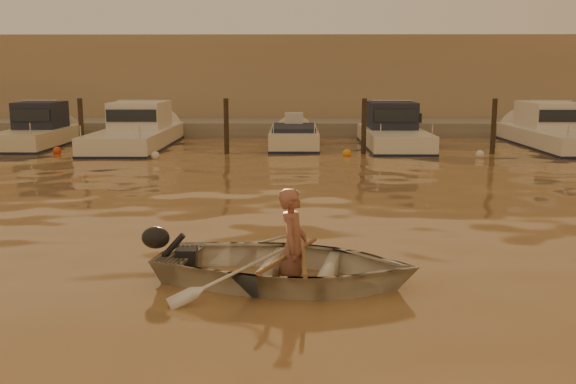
{
  "coord_description": "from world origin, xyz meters",
  "views": [
    {
      "loc": [
        2.27,
        -9.52,
        2.93
      ],
      "look_at": [
        2.16,
        2.14,
        0.75
      ],
      "focal_mm": 40.0,
      "sensor_mm": 36.0,
      "label": 1
    }
  ],
  "objects_px": {
    "moored_boat_1": "(36,131)",
    "moored_boat_3": "(294,141)",
    "person": "(293,247)",
    "moored_boat_5": "(555,131)",
    "dinghy": "(286,265)",
    "waterfront_building": "(254,82)",
    "moored_boat_2": "(136,131)",
    "moored_boat_4": "(393,131)"
  },
  "relations": [
    {
      "from": "moored_boat_1",
      "to": "moored_boat_3",
      "type": "height_order",
      "value": "moored_boat_1"
    },
    {
      "from": "person",
      "to": "moored_boat_1",
      "type": "distance_m",
      "value": 19.77
    },
    {
      "from": "moored_boat_5",
      "to": "dinghy",
      "type": "bearing_deg",
      "value": -121.84
    },
    {
      "from": "moored_boat_1",
      "to": "waterfront_building",
      "type": "bearing_deg",
      "value": 53.84
    },
    {
      "from": "waterfront_building",
      "to": "dinghy",
      "type": "bearing_deg",
      "value": -85.57
    },
    {
      "from": "moored_boat_1",
      "to": "moored_boat_2",
      "type": "distance_m",
      "value": 4.01
    },
    {
      "from": "dinghy",
      "to": "moored_boat_5",
      "type": "relative_size",
      "value": 0.46
    },
    {
      "from": "moored_boat_1",
      "to": "dinghy",
      "type": "bearing_deg",
      "value": -58.84
    },
    {
      "from": "dinghy",
      "to": "person",
      "type": "bearing_deg",
      "value": -90.0
    },
    {
      "from": "dinghy",
      "to": "waterfront_building",
      "type": "relative_size",
      "value": 0.08
    },
    {
      "from": "person",
      "to": "moored_boat_4",
      "type": "bearing_deg",
      "value": -1.63
    },
    {
      "from": "moored_boat_3",
      "to": "waterfront_building",
      "type": "height_order",
      "value": "waterfront_building"
    },
    {
      "from": "moored_boat_1",
      "to": "waterfront_building",
      "type": "height_order",
      "value": "waterfront_building"
    },
    {
      "from": "dinghy",
      "to": "moored_boat_5",
      "type": "bearing_deg",
      "value": -20.25
    },
    {
      "from": "moored_boat_2",
      "to": "waterfront_building",
      "type": "height_order",
      "value": "waterfront_building"
    },
    {
      "from": "moored_boat_2",
      "to": "moored_boat_4",
      "type": "bearing_deg",
      "value": 0.0
    },
    {
      "from": "moored_boat_5",
      "to": "moored_boat_4",
      "type": "bearing_deg",
      "value": 180.0
    },
    {
      "from": "dinghy",
      "to": "person",
      "type": "height_order",
      "value": "person"
    },
    {
      "from": "moored_boat_3",
      "to": "moored_boat_5",
      "type": "xyz_separation_m",
      "value": [
        10.37,
        0.0,
        0.4
      ]
    },
    {
      "from": "moored_boat_2",
      "to": "moored_boat_3",
      "type": "distance_m",
      "value": 6.3
    },
    {
      "from": "dinghy",
      "to": "moored_boat_3",
      "type": "bearing_deg",
      "value": 11.23
    },
    {
      "from": "person",
      "to": "moored_boat_5",
      "type": "bearing_deg",
      "value": -19.98
    },
    {
      "from": "dinghy",
      "to": "moored_boat_1",
      "type": "bearing_deg",
      "value": 42.75
    },
    {
      "from": "moored_boat_2",
      "to": "moored_boat_4",
      "type": "height_order",
      "value": "same"
    },
    {
      "from": "moored_boat_3",
      "to": "moored_boat_4",
      "type": "bearing_deg",
      "value": 0.0
    },
    {
      "from": "dinghy",
      "to": "moored_boat_3",
      "type": "xyz_separation_m",
      "value": [
        0.1,
        16.86,
        -0.04
      ]
    },
    {
      "from": "moored_boat_4",
      "to": "waterfront_building",
      "type": "relative_size",
      "value": 0.15
    },
    {
      "from": "person",
      "to": "waterfront_building",
      "type": "bearing_deg",
      "value": 16.21
    },
    {
      "from": "dinghy",
      "to": "moored_boat_4",
      "type": "xyz_separation_m",
      "value": [
        4.06,
        16.86,
        0.36
      ]
    },
    {
      "from": "dinghy",
      "to": "moored_boat_4",
      "type": "relative_size",
      "value": 0.53
    },
    {
      "from": "dinghy",
      "to": "moored_boat_3",
      "type": "relative_size",
      "value": 0.68
    },
    {
      "from": "dinghy",
      "to": "person",
      "type": "distance_m",
      "value": 0.29
    },
    {
      "from": "moored_boat_1",
      "to": "person",
      "type": "bearing_deg",
      "value": -58.63
    },
    {
      "from": "moored_boat_4",
      "to": "waterfront_building",
      "type": "height_order",
      "value": "waterfront_building"
    },
    {
      "from": "moored_boat_5",
      "to": "waterfront_building",
      "type": "xyz_separation_m",
      "value": [
        -12.63,
        11.0,
        1.77
      ]
    },
    {
      "from": "person",
      "to": "moored_boat_3",
      "type": "relative_size",
      "value": 0.3
    },
    {
      "from": "dinghy",
      "to": "moored_boat_2",
      "type": "distance_m",
      "value": 17.96
    },
    {
      "from": "dinghy",
      "to": "moored_boat_2",
      "type": "bearing_deg",
      "value": 31.74
    },
    {
      "from": "person",
      "to": "moored_boat_2",
      "type": "xyz_separation_m",
      "value": [
        -6.29,
        16.88,
        0.09
      ]
    },
    {
      "from": "person",
      "to": "moored_boat_4",
      "type": "relative_size",
      "value": 0.24
    },
    {
      "from": "moored_boat_4",
      "to": "moored_boat_5",
      "type": "xyz_separation_m",
      "value": [
        6.41,
        0.0,
        0.0
      ]
    },
    {
      "from": "dinghy",
      "to": "moored_boat_5",
      "type": "distance_m",
      "value": 19.85
    }
  ]
}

